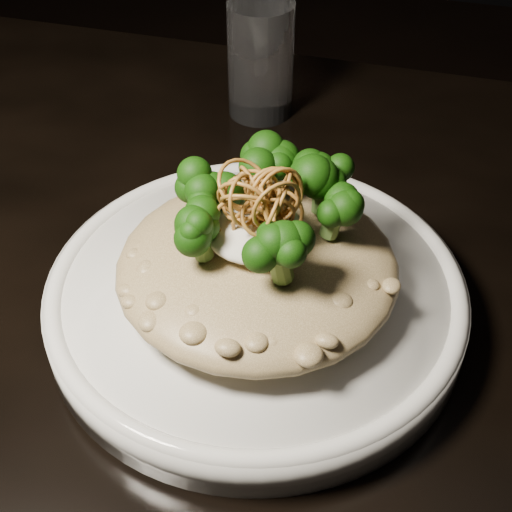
% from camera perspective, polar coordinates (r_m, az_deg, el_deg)
% --- Properties ---
extents(table, '(1.10, 0.80, 0.75)m').
position_cam_1_polar(table, '(0.59, -3.82, -9.11)').
color(table, black).
rests_on(table, ground).
extents(plate, '(0.29, 0.29, 0.03)m').
position_cam_1_polar(plate, '(0.50, 0.00, -3.37)').
color(plate, silver).
rests_on(plate, table).
extents(risotto, '(0.19, 0.19, 0.04)m').
position_cam_1_polar(risotto, '(0.48, 0.11, -0.77)').
color(risotto, brown).
rests_on(risotto, plate).
extents(broccoli, '(0.14, 0.14, 0.05)m').
position_cam_1_polar(broccoli, '(0.45, 0.34, 3.94)').
color(broccoli, black).
rests_on(broccoli, risotto).
extents(cheese, '(0.06, 0.06, 0.02)m').
position_cam_1_polar(cheese, '(0.46, -0.08, 2.04)').
color(cheese, silver).
rests_on(cheese, risotto).
extents(shallots, '(0.05, 0.05, 0.03)m').
position_cam_1_polar(shallots, '(0.44, 0.32, 4.58)').
color(shallots, brown).
rests_on(shallots, cheese).
extents(drinking_glass, '(0.07, 0.07, 0.11)m').
position_cam_1_polar(drinking_glass, '(0.71, 0.37, 15.41)').
color(drinking_glass, white).
rests_on(drinking_glass, table).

